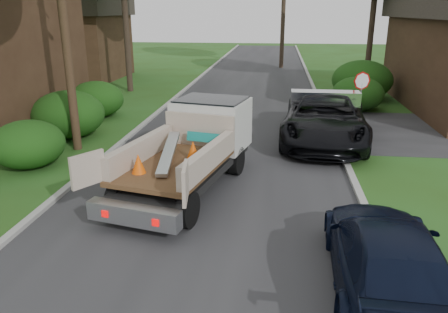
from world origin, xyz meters
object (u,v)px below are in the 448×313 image
house_left_far (71,36)px  black_pickup (325,118)px  flatbed_truck (198,140)px  navy_suv (387,257)px  stop_sign (361,89)px  utility_pole (62,0)px

house_left_far → black_pickup: size_ratio=1.14×
black_pickup → flatbed_truck: bearing=-126.8°
house_left_far → navy_suv: house_left_far is taller
flatbed_truck → black_pickup: (4.13, 4.58, -0.31)m
house_left_far → black_pickup: house_left_far is taller
stop_sign → house_left_far: (-18.70, 13.00, 1.27)m
black_pickup → navy_suv: bearing=-83.6°
flatbed_truck → navy_suv: size_ratio=1.32×
utility_pole → house_left_far: 18.93m
flatbed_truck → black_pickup: bearing=60.6°
flatbed_truck → stop_sign: bearing=61.1°
house_left_far → flatbed_truck: house_left_far is taller
flatbed_truck → utility_pole: bearing=166.3°
black_pickup → stop_sign: bearing=55.1°
flatbed_truck → black_pickup: flatbed_truck is taller
house_left_far → stop_sign: bearing=-34.8°
house_left_far → navy_suv: (17.30, -24.50, -2.35)m
house_left_far → black_pickup: bearing=-41.1°
stop_sign → black_pickup: size_ratio=0.37×
stop_sign → navy_suv: stop_sign is taller
utility_pole → black_pickup: 10.25m
stop_sign → utility_pole: size_ratio=0.25×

